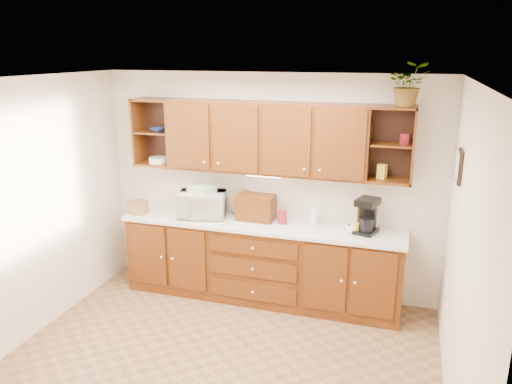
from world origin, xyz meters
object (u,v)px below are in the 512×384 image
Objects in this scene: potted_plant at (408,84)px; bread_box at (256,207)px; coffee_maker at (367,216)px; microwave at (202,205)px.

bread_box is at bearing 179.98° from potted_plant.
microwave is at bearing -161.48° from coffee_maker.
coffee_maker is (1.26, -0.05, 0.04)m from bread_box.
microwave is 1.41× the size of coffee_maker.
potted_plant reaches higher than coffee_maker.
potted_plant reaches higher than microwave.
microwave is 1.24× the size of potted_plant.
potted_plant reaches higher than bread_box.
microwave is 1.28× the size of bread_box.
coffee_maker is 0.88× the size of potted_plant.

